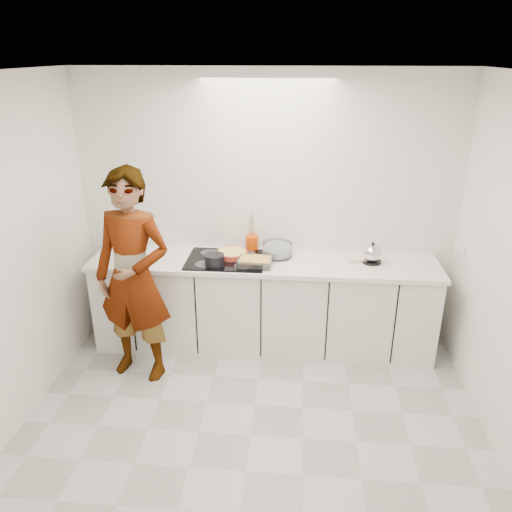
# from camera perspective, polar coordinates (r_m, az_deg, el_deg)

# --- Properties ---
(floor) EXTENTS (3.60, 3.20, 0.00)m
(floor) POSITION_cam_1_polar(r_m,az_deg,el_deg) (4.05, -0.63, -19.80)
(floor) COLOR beige
(floor) RESTS_ON ground
(ceiling) EXTENTS (3.60, 3.20, 0.00)m
(ceiling) POSITION_cam_1_polar(r_m,az_deg,el_deg) (3.00, -0.86, 20.11)
(ceiling) COLOR white
(ceiling) RESTS_ON wall_back
(wall_back) EXTENTS (3.60, 0.00, 2.60)m
(wall_back) POSITION_cam_1_polar(r_m,az_deg,el_deg) (4.81, 1.17, 5.23)
(wall_back) COLOR white
(wall_back) RESTS_ON ground
(wall_front) EXTENTS (3.60, 0.00, 2.60)m
(wall_front) POSITION_cam_1_polar(r_m,az_deg,el_deg) (2.01, -5.65, -22.84)
(wall_front) COLOR white
(wall_front) RESTS_ON ground
(base_cabinets) EXTENTS (3.20, 0.58, 0.87)m
(base_cabinets) POSITION_cam_1_polar(r_m,az_deg,el_deg) (4.85, 0.83, -5.71)
(base_cabinets) COLOR white
(base_cabinets) RESTS_ON floor
(countertop) EXTENTS (3.24, 0.64, 0.04)m
(countertop) POSITION_cam_1_polar(r_m,az_deg,el_deg) (4.65, 0.86, -0.76)
(countertop) COLOR white
(countertop) RESTS_ON base_cabinets
(hob) EXTENTS (0.72, 0.54, 0.01)m
(hob) POSITION_cam_1_polar(r_m,az_deg,el_deg) (4.66, -3.45, -0.41)
(hob) COLOR black
(hob) RESTS_ON countertop
(tart_dish) EXTENTS (0.32, 0.32, 0.05)m
(tart_dish) POSITION_cam_1_polar(r_m,az_deg,el_deg) (4.70, -2.79, 0.30)
(tart_dish) COLOR #C6412A
(tart_dish) RESTS_ON hob
(saucepan) EXTENTS (0.22, 0.22, 0.17)m
(saucepan) POSITION_cam_1_polar(r_m,az_deg,el_deg) (4.51, -4.75, -0.43)
(saucepan) COLOR black
(saucepan) RESTS_ON hob
(baking_dish) EXTENTS (0.32, 0.24, 0.06)m
(baking_dish) POSITION_cam_1_polar(r_m,az_deg,el_deg) (4.51, -0.09, -0.58)
(baking_dish) COLOR silver
(baking_dish) RESTS_ON hob
(mixing_bowl) EXTENTS (0.29, 0.29, 0.13)m
(mixing_bowl) POSITION_cam_1_polar(r_m,az_deg,el_deg) (4.72, 2.45, 0.67)
(mixing_bowl) COLOR silver
(mixing_bowl) RESTS_ON countertop
(tea_towel) EXTENTS (0.26, 0.21, 0.04)m
(tea_towel) POSITION_cam_1_polar(r_m,az_deg,el_deg) (4.75, 11.70, -0.23)
(tea_towel) COLOR white
(tea_towel) RESTS_ON countertop
(kettle) EXTENTS (0.19, 0.19, 0.20)m
(kettle) POSITION_cam_1_polar(r_m,az_deg,el_deg) (4.69, 13.13, 0.21)
(kettle) COLOR black
(kettle) RESTS_ON countertop
(utensil_crock) EXTENTS (0.15, 0.15, 0.15)m
(utensil_crock) POSITION_cam_1_polar(r_m,az_deg,el_deg) (4.87, -0.46, 1.51)
(utensil_crock) COLOR #DE4404
(utensil_crock) RESTS_ON countertop
(cook) EXTENTS (0.76, 0.58, 1.88)m
(cook) POSITION_cam_1_polar(r_m,az_deg,el_deg) (4.35, -13.83, -2.40)
(cook) COLOR white
(cook) RESTS_ON floor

